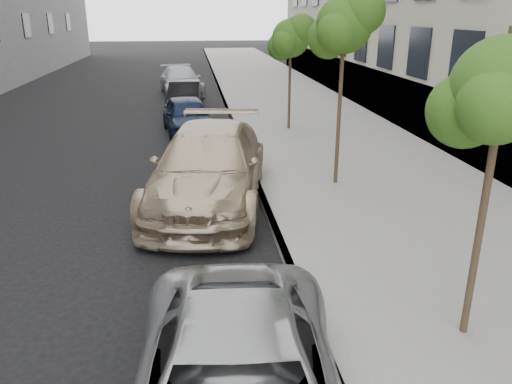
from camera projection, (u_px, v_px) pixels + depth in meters
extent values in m
cube|color=gray|center=(276.00, 92.00, 28.11)|extent=(6.40, 72.00, 0.14)
cube|color=#9E9B93|center=(221.00, 93.00, 27.74)|extent=(0.15, 72.00, 0.14)
cylinder|color=#38281C|center=(486.00, 195.00, 6.28)|extent=(0.10, 0.10, 4.05)
sphere|color=#2A6119|center=(503.00, 89.00, 5.83)|extent=(1.25, 1.25, 1.25)
sphere|color=#2A6119|center=(465.00, 111.00, 6.13)|extent=(0.93, 0.93, 0.93)
cylinder|color=#38281C|center=(340.00, 94.00, 12.25)|extent=(0.10, 0.10, 4.61)
sphere|color=#2A6119|center=(344.00, 25.00, 11.70)|extent=(1.34, 1.34, 1.34)
sphere|color=#2A6119|center=(362.00, 11.00, 11.45)|extent=(1.07, 1.07, 1.07)
sphere|color=#2A6119|center=(328.00, 38.00, 12.00)|extent=(1.00, 1.00, 1.00)
cylinder|color=#38281C|center=(290.00, 75.00, 18.41)|extent=(0.10, 0.10, 4.00)
sphere|color=#2A6119|center=(291.00, 38.00, 17.97)|extent=(1.37, 1.37, 1.37)
sphere|color=#2A6119|center=(302.00, 30.00, 17.72)|extent=(1.09, 1.09, 1.09)
sphere|color=#2A6119|center=(281.00, 47.00, 18.27)|extent=(1.02, 1.02, 1.02)
imported|color=tan|center=(209.00, 167.00, 11.78)|extent=(3.51, 6.48, 1.78)
imported|color=black|center=(187.00, 116.00, 18.56)|extent=(2.16, 4.25, 1.39)
imported|color=black|center=(185.00, 97.00, 22.88)|extent=(1.65, 4.09, 1.32)
imported|color=#A5A8AD|center=(181.00, 81.00, 27.62)|extent=(2.73, 5.31, 1.47)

